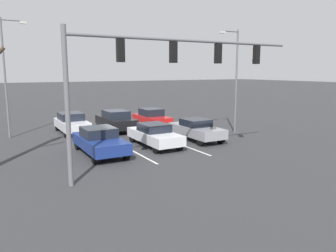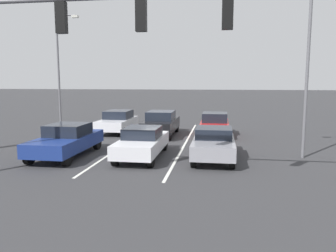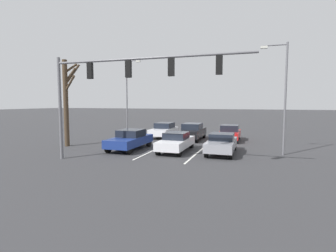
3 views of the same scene
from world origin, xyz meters
name	(u,v)px [view 3 (image 3 of 3)]	position (x,y,z in m)	size (l,w,h in m)	color
ground_plane	(193,141)	(0.00, 0.00, 0.00)	(240.00, 240.00, 0.00)	#333335
lane_stripe_left_divider	(207,144)	(-1.65, 1.66, 0.01)	(0.12, 15.33, 0.01)	silver
lane_stripe_center_divider	(171,142)	(1.65, 1.66, 0.01)	(0.12, 15.33, 0.01)	silver
car_silver_midlane_front	(176,142)	(-0.04, 5.64, 0.72)	(1.77, 4.55, 1.40)	silver
car_navy_rightlane_front	(130,139)	(3.53, 5.95, 0.77)	(1.94, 4.66, 1.50)	navy
car_gray_leftlane_front	(222,143)	(-3.30, 5.41, 0.74)	(1.81, 4.50, 1.42)	gray
car_black_midlane_second	(192,131)	(0.18, -0.53, 0.82)	(1.86, 4.58, 1.60)	black
car_red_leftlane_second	(230,133)	(-3.24, -1.15, 0.74)	(1.80, 4.18, 1.47)	red
car_white_rightlane_second	(164,130)	(3.36, -1.37, 0.77)	(1.85, 4.22, 1.50)	silver
traffic_signal_gantry	(119,79)	(1.96, 10.31, 4.90)	(11.81, 0.37, 6.34)	slate
street_lamp_right_shoulder	(128,93)	(7.45, -1.50, 4.62)	(1.66, 0.24, 8.08)	slate
street_lamp_left_shoulder	(283,91)	(-7.16, 4.62, 4.34)	(1.74, 0.24, 7.52)	slate
bare_tree_near	(67,99)	(9.04, 6.21, 3.83)	(1.39, 1.24, 6.98)	#423323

